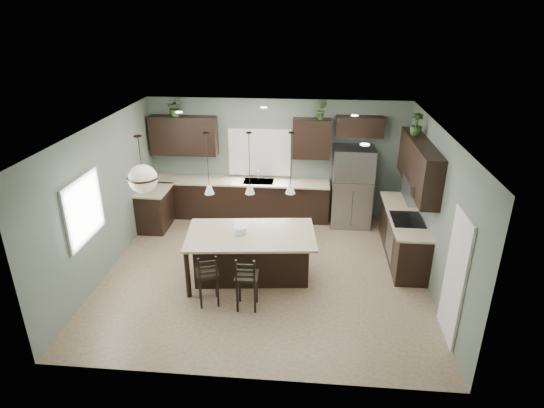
{
  "coord_description": "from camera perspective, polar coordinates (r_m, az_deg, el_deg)",
  "views": [
    {
      "loc": [
        0.82,
        -7.46,
        4.65
      ],
      "look_at": [
        0.1,
        0.4,
        1.25
      ],
      "focal_mm": 30.0,
      "sensor_mm": 36.0,
      "label": 1
    }
  ],
  "objects": [
    {
      "name": "serving_dish",
      "position": [
        8.17,
        -4.09,
        -3.31
      ],
      "size": [
        0.24,
        0.24,
        0.14
      ],
      "primitive_type": "cylinder",
      "color": "silver",
      "rests_on": "kitchen_island"
    },
    {
      "name": "ground",
      "position": [
        8.82,
        -0.89,
        -8.49
      ],
      "size": [
        6.0,
        6.0,
        0.0
      ],
      "primitive_type": "plane",
      "color": "#9E8466",
      "rests_on": "ground"
    },
    {
      "name": "kitchen_island",
      "position": [
        8.41,
        -2.62,
        -6.55
      ],
      "size": [
        2.43,
        1.54,
        0.92
      ],
      "primitive_type": "cube",
      "rotation": [
        0.0,
        0.0,
        0.11
      ],
      "color": "black",
      "rests_on": "ground"
    },
    {
      "name": "bar_stool_center",
      "position": [
        7.62,
        -3.17,
        -9.71
      ],
      "size": [
        0.38,
        0.38,
        1.0
      ],
      "primitive_type": "cube",
      "rotation": [
        0.0,
        0.0,
        0.02
      ],
      "color": "black",
      "rests_on": "ground"
    },
    {
      "name": "left_return_countertop",
      "position": [
        10.49,
        -14.65,
        1.69
      ],
      "size": [
        0.66,
        0.96,
        0.04
      ],
      "primitive_type": "cube",
      "color": "#C4B994",
      "rests_on": "left_return_cabs"
    },
    {
      "name": "window_left",
      "position": [
        8.27,
        -22.63,
        -0.6
      ],
      "size": [
        0.02,
        1.1,
        1.0
      ],
      "primitive_type": "cube",
      "color": "white",
      "rests_on": "room_shell"
    },
    {
      "name": "back_upper_left",
      "position": [
        10.81,
        -11.01,
        8.42
      ],
      "size": [
        1.55,
        0.34,
        0.9
      ],
      "primitive_type": "cube",
      "color": "black",
      "rests_on": "room_shell"
    },
    {
      "name": "plant_back_left",
      "position": [
        10.67,
        -12.04,
        11.75
      ],
      "size": [
        0.43,
        0.39,
        0.4
      ],
      "primitive_type": "imported",
      "rotation": [
        0.0,
        0.0,
        0.25
      ],
      "color": "#355525",
      "rests_on": "back_upper_left"
    },
    {
      "name": "chandelier",
      "position": [
        7.77,
        -16.1,
        4.81
      ],
      "size": [
        0.52,
        0.52,
        0.99
      ],
      "primitive_type": null,
      "color": "#FAF3CC",
      "rests_on": "room_shell"
    },
    {
      "name": "window_back",
      "position": [
        10.72,
        -1.54,
        6.5
      ],
      "size": [
        1.35,
        0.02,
        1.0
      ],
      "primitive_type": "cube",
      "color": "white",
      "rests_on": "room_shell"
    },
    {
      "name": "wall_oven_front",
      "position": [
        9.22,
        14.52,
        -4.59
      ],
      "size": [
        0.01,
        0.72,
        0.6
      ],
      "primitive_type": "cube",
      "color": "gray",
      "rests_on": "right_lower_cabs"
    },
    {
      "name": "right_upper_cabs",
      "position": [
        8.99,
        17.96,
        4.67
      ],
      "size": [
        0.34,
        2.35,
        0.9
      ],
      "primitive_type": "cube",
      "color": "black",
      "rests_on": "room_shell"
    },
    {
      "name": "left_return_cabs",
      "position": [
        10.67,
        -14.5,
        -0.66
      ],
      "size": [
        0.6,
        0.9,
        0.9
      ],
      "primitive_type": "cube",
      "color": "black",
      "rests_on": "ground"
    },
    {
      "name": "fridge_header",
      "position": [
        10.37,
        10.94,
        9.51
      ],
      "size": [
        1.05,
        0.34,
        0.45
      ],
      "primitive_type": "cube",
      "color": "black",
      "rests_on": "room_shell"
    },
    {
      "name": "right_lower_cabs",
      "position": [
        9.52,
        16.1,
        -3.86
      ],
      "size": [
        0.6,
        2.35,
        0.9
      ],
      "primitive_type": "cube",
      "color": "black",
      "rests_on": "ground"
    },
    {
      "name": "room_shell",
      "position": [
        8.06,
        -0.97,
        1.84
      ],
      "size": [
        6.0,
        6.0,
        6.0
      ],
      "color": "slate",
      "rests_on": "ground"
    },
    {
      "name": "cooktop",
      "position": [
        9.06,
        16.6,
        -1.86
      ],
      "size": [
        0.58,
        0.75,
        0.02
      ],
      "primitive_type": "cube",
      "color": "black",
      "rests_on": "right_countertop"
    },
    {
      "name": "back_upper_right",
      "position": [
        10.39,
        4.99,
        8.17
      ],
      "size": [
        0.85,
        0.34,
        0.9
      ],
      "primitive_type": "cube",
      "color": "black",
      "rests_on": "room_shell"
    },
    {
      "name": "back_countertop",
      "position": [
        10.7,
        -4.09,
        2.84
      ],
      "size": [
        4.2,
        0.66,
        0.04
      ],
      "primitive_type": "cube",
      "color": "#C4B994",
      "rests_on": "back_lower_cabs"
    },
    {
      "name": "pantry_door",
      "position": [
        7.26,
        21.97,
        -8.58
      ],
      "size": [
        0.04,
        0.82,
        2.04
      ],
      "primitive_type": "cube",
      "color": "white",
      "rests_on": "ground"
    },
    {
      "name": "plant_back_right",
      "position": [
        10.21,
        6.26,
        11.66
      ],
      "size": [
        0.25,
        0.21,
        0.42
      ],
      "primitive_type": "imported",
      "rotation": [
        0.0,
        0.0,
        0.13
      ],
      "color": "#305625",
      "rests_on": "back_upper_right"
    },
    {
      "name": "right_countertop",
      "position": [
        9.31,
        16.29,
        -1.28
      ],
      "size": [
        0.66,
        2.35,
        0.04
      ],
      "primitive_type": "cube",
      "color": "#C4B994",
      "rests_on": "right_lower_cabs"
    },
    {
      "name": "back_lower_cabs",
      "position": [
        10.89,
        -4.0,
        0.56
      ],
      "size": [
        4.2,
        0.6,
        0.9
      ],
      "primitive_type": "cube",
      "color": "black",
      "rests_on": "ground"
    },
    {
      "name": "microwave",
      "position": [
        8.85,
        17.68,
        1.67
      ],
      "size": [
        0.4,
        0.75,
        0.4
      ],
      "primitive_type": "cube",
      "color": "gray",
      "rests_on": "right_upper_cabs"
    },
    {
      "name": "refrigerator",
      "position": [
        10.48,
        10.0,
        2.12
      ],
      "size": [
        0.9,
        0.74,
        1.85
      ],
      "primitive_type": "cube",
      "color": "gray",
      "rests_on": "ground"
    },
    {
      "name": "bar_stool_left",
      "position": [
        7.79,
        -8.05,
        -9.2
      ],
      "size": [
        0.46,
        0.46,
        0.98
      ],
      "primitive_type": "cube",
      "rotation": [
        0.0,
        0.0,
        0.31
      ],
      "color": "black",
      "rests_on": "ground"
    },
    {
      "name": "pendant_left",
      "position": [
        7.74,
        -8.07,
        5.02
      ],
      "size": [
        0.17,
        0.17,
        1.1
      ],
      "primitive_type": null,
      "color": "silver",
      "rests_on": "room_shell"
    },
    {
      "name": "plant_right_wall",
      "position": [
        9.27,
        17.68,
        9.52
      ],
      "size": [
        0.27,
        0.27,
        0.42
      ],
      "primitive_type": "imported",
      "rotation": [
        0.0,
        0.0,
        -0.15
      ],
      "color": "#304F22",
      "rests_on": "right_upper_cabs"
    },
    {
      "name": "faucet",
      "position": [
        10.55,
        -1.72,
        3.53
      ],
      "size": [
        0.02,
        0.02,
        0.28
      ],
      "primitive_type": "cylinder",
      "color": "silver",
      "rests_on": "back_countertop"
    },
    {
      "name": "pendant_right",
      "position": [
        7.69,
        2.38,
        5.12
      ],
      "size": [
        0.17,
        0.17,
        1.1
      ],
      "primitive_type": null,
      "color": "white",
      "rests_on": "room_shell"
    },
    {
      "name": "sink_inset",
      "position": [
        10.63,
        -1.69,
        2.85
      ],
      "size": [
        0.7,
        0.45,
        0.01
      ],
      "primitive_type": "cube",
      "color": "gray",
      "rests_on": "back_countertop"
    },
    {
      "name": "pendant_center",
      "position": [
        7.68,
        -2.86,
        5.09
      ],
      "size": [
        0.17,
        0.17,
        1.1
      ],
      "primitive_type": null,
      "color": "white",
      "rests_on": "room_shell"
    }
  ]
}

